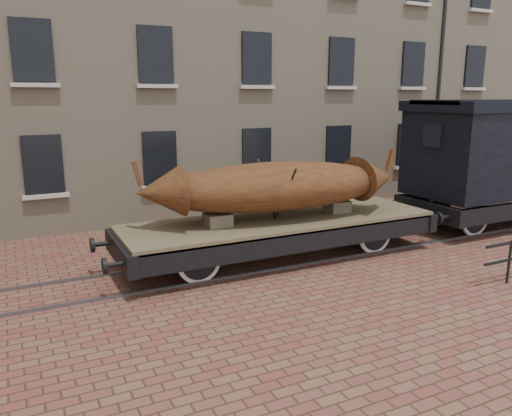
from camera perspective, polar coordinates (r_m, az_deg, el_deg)
name	(u,v)px	position (r m, az deg, el deg)	size (l,w,h in m)	color
ground	(306,254)	(13.47, 5.69, -5.31)	(90.00, 90.00, 0.00)	brown
warehouse_cream	(247,29)	(23.21, -1.09, 19.74)	(40.00, 10.19, 14.00)	#B5A78C
rail_track	(306,253)	(13.46, 5.69, -5.19)	(30.00, 1.52, 0.06)	#59595E
flatcar_wagon	(281,227)	(12.85, 2.84, -2.13)	(9.20, 2.50, 1.39)	brown
iron_boat	(275,186)	(12.54, 2.24, 2.52)	(7.01, 2.51, 1.66)	brown
goods_van	(509,147)	(18.17, 26.94, 6.21)	(7.81, 2.85, 4.04)	black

